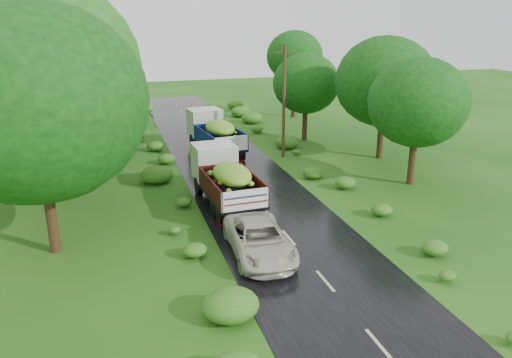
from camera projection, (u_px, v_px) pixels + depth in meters
name	position (u px, v px, depth m)	size (l,w,h in m)	color
ground	(325.00, 281.00, 18.98)	(120.00, 120.00, 0.00)	#12490F
road	(281.00, 229.00, 23.51)	(6.50, 80.00, 0.02)	black
road_lines	(275.00, 221.00, 24.42)	(0.12, 69.60, 0.00)	#BFB78C
truck_near	(224.00, 175.00, 26.26)	(2.64, 6.68, 2.76)	black
truck_far	(213.00, 131.00, 35.91)	(3.13, 6.98, 2.84)	black
car	(259.00, 240.00, 20.79)	(2.33, 5.06, 1.41)	beige
utility_pole	(284.00, 101.00, 33.98)	(1.33, 0.49, 7.77)	#382616
trees_left	(57.00, 59.00, 33.39)	(6.06, 34.07, 9.15)	black
trees_right	(347.00, 79.00, 36.25)	(6.53, 24.03, 7.25)	black
shrubs	(234.00, 168.00, 31.57)	(11.90, 44.00, 0.70)	#265815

